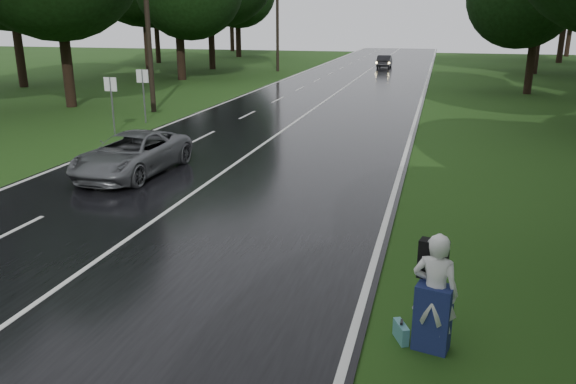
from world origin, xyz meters
name	(u,v)px	position (x,y,z in m)	size (l,w,h in m)	color
ground	(65,285)	(0.00, 0.00, 0.00)	(160.00, 160.00, 0.00)	#1F4113
road	(302,118)	(0.00, 20.00, 0.02)	(12.00, 140.00, 0.04)	black
lane_center	(302,117)	(0.00, 20.00, 0.04)	(0.12, 140.00, 0.01)	silver
grey_car	(132,154)	(-2.83, 7.69, 0.72)	(2.27, 4.91, 1.37)	#54575A
far_car	(385,61)	(1.14, 51.93, 0.67)	(1.33, 3.81, 1.25)	black
hitchhiker	(434,296)	(7.05, -0.43, 0.91)	(0.80, 0.75, 1.97)	silver
suitcase	(401,332)	(6.57, -0.34, 0.15)	(0.12, 0.43, 0.31)	teal
utility_pole_mid	(154,112)	(-8.50, 19.96, 0.00)	(1.80, 0.28, 9.35)	black
utility_pole_far	(278,71)	(-8.50, 45.34, 0.00)	(1.80, 0.28, 10.21)	black
road_sign_a	(115,134)	(-7.20, 13.75, 0.00)	(0.61, 0.10, 2.53)	white
road_sign_b	(146,123)	(-7.20, 16.62, 0.00)	(0.63, 0.10, 2.62)	white
tree_left_d	(72,107)	(-14.03, 20.33, 0.00)	(9.47, 9.47, 14.79)	black
tree_left_e	(182,80)	(-14.20, 35.86, 0.00)	(8.27, 8.27, 12.91)	black
tree_left_f	(213,69)	(-15.56, 46.02, 0.00)	(10.47, 10.47, 16.36)	black
tree_right_e	(527,94)	(12.71, 33.51, 0.00)	(7.37, 7.37, 11.51)	black
tree_right_f	(534,74)	(15.25, 48.99, 0.00)	(10.97, 10.97, 17.14)	black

